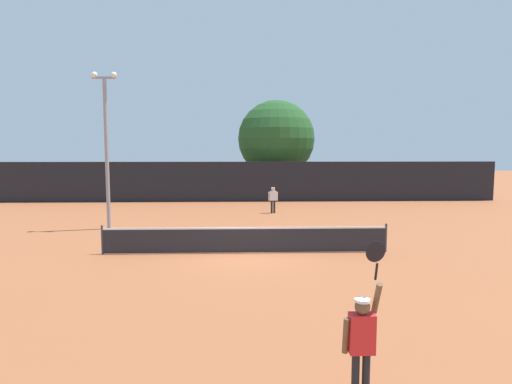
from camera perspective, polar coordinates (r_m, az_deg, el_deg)
The scene contains 11 objects.
ground_plane at distance 16.39m, azimuth -1.36°, elevation -7.95°, with size 120.00×120.00×0.00m, color #9E5633.
tennis_net at distance 16.28m, azimuth -1.36°, elevation -6.19°, with size 10.60×0.08×1.07m.
perimeter_fence at distance 31.97m, azimuth -1.68°, elevation 1.36°, with size 37.42×0.12×2.92m, color black.
player_serving at distance 7.05m, azimuth 13.68°, elevation -17.64°, with size 0.68×0.39×2.48m.
player_receiving at distance 26.24m, azimuth 2.24°, elevation -0.73°, with size 0.57×0.23×1.55m.
tennis_ball at distance 17.20m, azimuth -3.07°, elevation -7.19°, with size 0.07×0.07×0.07m, color #CCE033.
light_pole at distance 22.03m, azimuth -18.95°, elevation 6.44°, with size 1.18×0.28×7.44m.
large_tree at distance 35.89m, azimuth 2.67°, elevation 6.94°, with size 6.23×6.23×7.79m.
parked_car_near at distance 38.50m, azimuth -12.93°, elevation 0.93°, with size 2.28×4.36×1.69m.
parked_car_mid at distance 40.43m, azimuth 1.10°, elevation 1.29°, with size 2.38×4.39×1.69m.
parked_car_far at distance 40.63m, azimuth 13.19°, elevation 1.16°, with size 2.21×4.33×1.69m.
Camera 1 is at (-0.17, -15.93, 3.85)m, focal length 30.66 mm.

